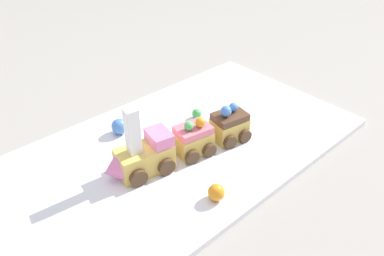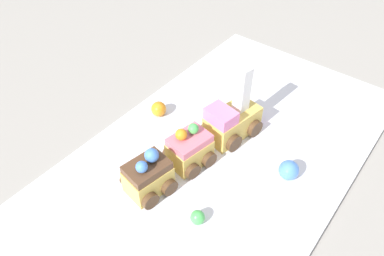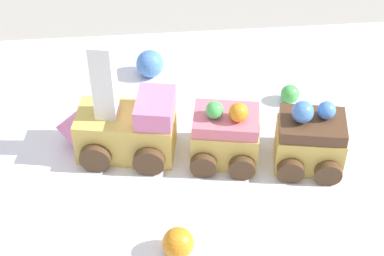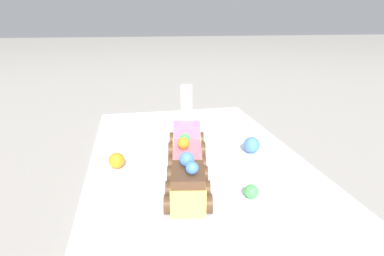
{
  "view_description": "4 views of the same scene",
  "coord_description": "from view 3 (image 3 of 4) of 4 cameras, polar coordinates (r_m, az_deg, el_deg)",
  "views": [
    {
      "loc": [
        0.34,
        0.43,
        0.44
      ],
      "look_at": [
        -0.02,
        0.03,
        0.06
      ],
      "focal_mm": 35.0,
      "sensor_mm": 36.0,
      "label": 1
    },
    {
      "loc": [
        -0.33,
        -0.22,
        0.46
      ],
      "look_at": [
        -0.02,
        0.03,
        0.08
      ],
      "focal_mm": 35.0,
      "sensor_mm": 36.0,
      "label": 2
    },
    {
      "loc": [
        0.05,
        0.47,
        0.46
      ],
      "look_at": [
        0.01,
        0.02,
        0.04
      ],
      "focal_mm": 60.0,
      "sensor_mm": 36.0,
      "label": 3
    },
    {
      "loc": [
        -0.45,
        0.11,
        0.25
      ],
      "look_at": [
        0.03,
        0.01,
        0.08
      ],
      "focal_mm": 28.0,
      "sensor_mm": 36.0,
      "label": 4
    }
  ],
  "objects": [
    {
      "name": "cake_train_locomotive",
      "position": [
        0.62,
        -6.52,
        0.16
      ],
      "size": [
        0.12,
        0.08,
        0.13
      ],
      "rotation": [
        0.0,
        0.0,
        -0.18
      ],
      "color": "#E0BC56",
      "rests_on": "display_board"
    },
    {
      "name": "cake_car_chocolate",
      "position": [
        0.62,
        10.43,
        -1.12
      ],
      "size": [
        0.07,
        0.07,
        0.07
      ],
      "rotation": [
        0.0,
        0.0,
        -0.18
      ],
      "color": "#E0BC56",
      "rests_on": "display_board"
    },
    {
      "name": "gumball_green",
      "position": [
        0.7,
        8.71,
        3.01
      ],
      "size": [
        0.02,
        0.02,
        0.02
      ],
      "primitive_type": "sphere",
      "color": "#4CBC56",
      "rests_on": "display_board"
    },
    {
      "name": "cake_car_strawberry",
      "position": [
        0.61,
        2.99,
        -0.74
      ],
      "size": [
        0.07,
        0.07,
        0.07
      ],
      "rotation": [
        0.0,
        0.0,
        -0.18
      ],
      "color": "#E0BC56",
      "rests_on": "display_board"
    },
    {
      "name": "gumball_blue",
      "position": [
        0.72,
        -3.77,
        5.72
      ],
      "size": [
        0.03,
        0.03,
        0.03
      ],
      "primitive_type": "sphere",
      "color": "#4C84E0",
      "rests_on": "display_board"
    },
    {
      "name": "gumball_orange",
      "position": [
        0.54,
        -1.24,
        -10.19
      ],
      "size": [
        0.03,
        0.03,
        0.03
      ],
      "primitive_type": "sphere",
      "color": "orange",
      "rests_on": "display_board"
    },
    {
      "name": "display_board",
      "position": [
        0.66,
        0.52,
        -1.2
      ],
      "size": [
        0.71,
        0.38,
        0.01
      ],
      "primitive_type": "cube",
      "color": "white",
      "rests_on": "ground_plane"
    },
    {
      "name": "ground_plane",
      "position": [
        0.66,
        0.52,
        -1.58
      ],
      "size": [
        10.0,
        10.0,
        0.0
      ],
      "primitive_type": "plane",
      "color": "gray"
    }
  ]
}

